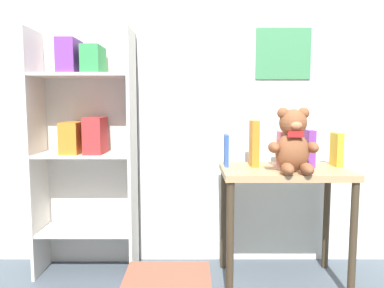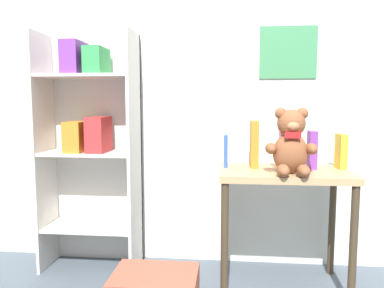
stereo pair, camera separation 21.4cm
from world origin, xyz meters
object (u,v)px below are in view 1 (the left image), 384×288
at_px(book_standing_orange, 253,143).
at_px(book_standing_yellow, 335,149).
at_px(teddy_bear, 292,143).
at_px(book_standing_purple, 309,148).
at_px(bookshelf_side, 85,138).
at_px(book_standing_blue, 225,150).
at_px(display_table, 283,187).
at_px(book_standing_pink, 280,149).

height_order(book_standing_orange, book_standing_yellow, book_standing_orange).
distance_m(teddy_bear, book_standing_orange, 0.25).
bearing_deg(book_standing_purple, book_standing_orange, -178.44).
height_order(bookshelf_side, teddy_bear, bookshelf_side).
bearing_deg(book_standing_blue, book_standing_purple, -0.38).
height_order(display_table, book_standing_blue, book_standing_blue).
height_order(teddy_bear, book_standing_orange, teddy_bear).
height_order(book_standing_blue, book_standing_pink, book_standing_pink).
xyz_separation_m(book_standing_blue, book_standing_pink, (0.32, 0.01, 0.01)).
bearing_deg(book_standing_orange, book_standing_pink, 2.53).
height_order(display_table, book_standing_orange, book_standing_orange).
xyz_separation_m(bookshelf_side, book_standing_yellow, (1.49, -0.10, -0.06)).
distance_m(teddy_bear, book_standing_yellow, 0.37).
bearing_deg(book_standing_blue, book_standing_pink, 1.87).
relative_size(book_standing_orange, book_standing_purple, 1.26).
height_order(book_standing_orange, book_standing_pink, book_standing_orange).
distance_m(book_standing_blue, book_standing_pink, 0.32).
height_order(teddy_bear, book_standing_pink, teddy_bear).
xyz_separation_m(display_table, book_standing_blue, (-0.32, 0.07, 0.20)).
bearing_deg(book_standing_yellow, book_standing_orange, 178.39).
xyz_separation_m(teddy_bear, book_standing_purple, (0.15, 0.18, -0.05)).
bearing_deg(book_standing_yellow, display_table, -168.99).
relative_size(teddy_bear, book_standing_orange, 1.29).
relative_size(display_table, book_standing_yellow, 3.63).
bearing_deg(display_table, book_standing_pink, 90.00).
bearing_deg(book_standing_purple, book_standing_pink, 176.62).
height_order(bookshelf_side, display_table, bookshelf_side).
xyz_separation_m(book_standing_pink, book_standing_yellow, (0.32, -0.00, -0.00)).
distance_m(book_standing_blue, book_standing_purple, 0.48).
distance_m(book_standing_blue, book_standing_orange, 0.17).
bearing_deg(teddy_bear, book_standing_purple, 50.83).
bearing_deg(display_table, book_standing_yellow, 13.69).
xyz_separation_m(book_standing_orange, book_standing_yellow, (0.48, 0.01, -0.04)).
height_order(display_table, book_standing_yellow, book_standing_yellow).
height_order(book_standing_blue, book_standing_yellow, book_standing_yellow).
bearing_deg(display_table, book_standing_purple, 22.55).
bearing_deg(bookshelf_side, book_standing_orange, -6.29).
distance_m(book_standing_orange, book_standing_pink, 0.16).
relative_size(book_standing_purple, book_standing_yellow, 1.09).
xyz_separation_m(teddy_bear, book_standing_blue, (-0.34, 0.19, -0.06)).
relative_size(book_standing_pink, book_standing_yellow, 1.05).
distance_m(bookshelf_side, book_standing_purple, 1.33).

